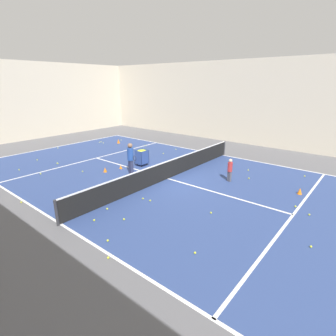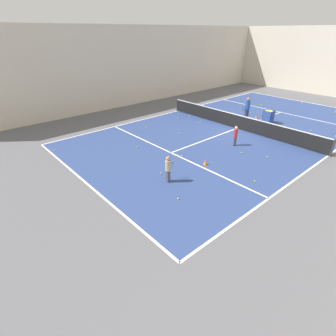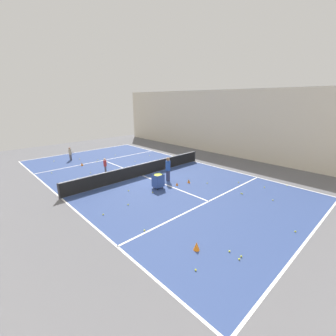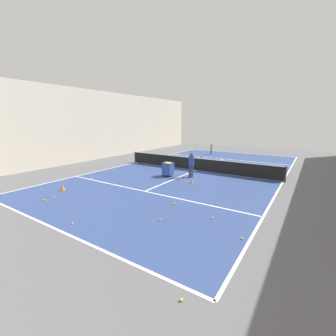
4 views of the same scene
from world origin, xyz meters
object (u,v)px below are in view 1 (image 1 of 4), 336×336
at_px(tennis_net, 168,169).
at_px(training_cone_1, 118,141).
at_px(training_cone_0, 121,167).
at_px(coach_at_net, 131,156).
at_px(ball_cart, 142,154).
at_px(child_midcourt, 230,169).

xyz_separation_m(tennis_net, training_cone_1, (3.78, 8.32, -0.33)).
xyz_separation_m(tennis_net, training_cone_0, (-0.46, 3.13, -0.40)).
bearing_deg(training_cone_1, coach_at_net, -125.27).
distance_m(coach_at_net, training_cone_1, 7.73).
distance_m(coach_at_net, training_cone_0, 1.40).
bearing_deg(training_cone_1, training_cone_0, -129.24).
bearing_deg(coach_at_net, ball_cart, 124.89).
distance_m(tennis_net, training_cone_1, 9.14).
bearing_deg(tennis_net, training_cone_0, 98.28).
bearing_deg(training_cone_0, child_midcourt, -69.68).
height_order(coach_at_net, training_cone_0, coach_at_net).
bearing_deg(training_cone_1, ball_cart, -117.94).
height_order(child_midcourt, ball_cart, child_midcourt).
xyz_separation_m(coach_at_net, training_cone_1, (4.44, 6.28, -0.79)).
bearing_deg(training_cone_0, training_cone_1, 50.76).
relative_size(child_midcourt, training_cone_0, 5.73).
xyz_separation_m(coach_at_net, child_midcourt, (2.32, -4.62, -0.30)).
bearing_deg(training_cone_1, child_midcourt, -101.01).
bearing_deg(child_midcourt, training_cone_0, 35.66).
bearing_deg(coach_at_net, tennis_net, 30.12).
bearing_deg(training_cone_0, tennis_net, -81.72).
height_order(coach_at_net, ball_cart, coach_at_net).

